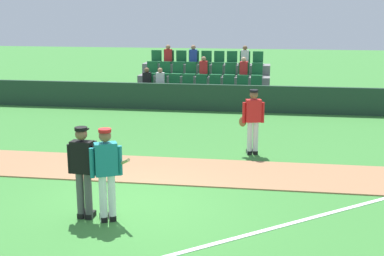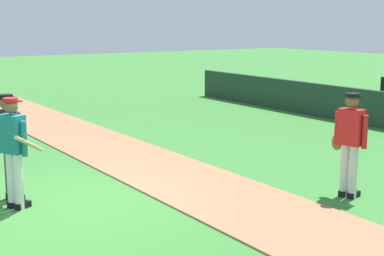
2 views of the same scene
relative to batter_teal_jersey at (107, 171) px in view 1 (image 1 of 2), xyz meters
The scene contains 8 objects.
ground_plane 1.24m from the batter_teal_jersey, 75.23° to the left, with size 80.00×80.00×0.00m, color #387A33.
infield_dirt_path 3.23m from the batter_teal_jersey, 86.32° to the left, with size 28.00×2.05×0.03m, color #9E704C.
foul_line_chalk 3.35m from the batter_teal_jersey, ahead, with size 12.00×0.10×0.01m, color white.
dugout_fence 10.53m from the batter_teal_jersey, 88.92° to the left, with size 20.00×0.16×1.02m, color #1E3828.
stadium_bleachers 12.40m from the batter_teal_jersey, 89.13° to the left, with size 5.55×2.95×2.30m.
batter_teal_jersey is the anchor object (origin of this frame).
umpire_home_plate 0.47m from the batter_teal_jersey, behind, with size 0.59×0.32×1.76m.
runner_red_jersey 5.41m from the batter_teal_jersey, 62.80° to the left, with size 0.67×0.37×1.76m.
Camera 1 is at (2.63, -9.19, 3.86)m, focal length 47.49 mm.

